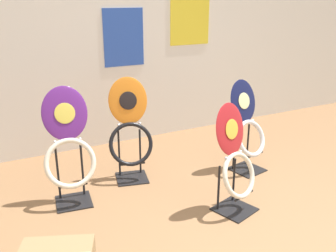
{
  "coord_description": "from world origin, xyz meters",
  "views": [
    {
      "loc": [
        -1.5,
        -1.35,
        1.59
      ],
      "look_at": [
        -0.11,
        1.31,
        0.55
      ],
      "focal_mm": 40.0,
      "sensor_mm": 36.0,
      "label": 1
    }
  ],
  "objects_px": {
    "toilet_seat_display_navy_moon": "(248,131)",
    "toilet_seat_display_orange_sun": "(130,133)",
    "toilet_seat_display_purple_note": "(69,148)",
    "toilet_seat_display_crimson_swirl": "(235,161)"
  },
  "relations": [
    {
      "from": "toilet_seat_display_navy_moon",
      "to": "toilet_seat_display_orange_sun",
      "type": "distance_m",
      "value": 1.11
    },
    {
      "from": "toilet_seat_display_navy_moon",
      "to": "toilet_seat_display_orange_sun",
      "type": "relative_size",
      "value": 0.93
    },
    {
      "from": "toilet_seat_display_crimson_swirl",
      "to": "toilet_seat_display_purple_note",
      "type": "xyz_separation_m",
      "value": [
        -1.08,
        0.71,
        0.05
      ]
    },
    {
      "from": "toilet_seat_display_orange_sun",
      "to": "toilet_seat_display_navy_moon",
      "type": "bearing_deg",
      "value": -18.39
    },
    {
      "from": "toilet_seat_display_crimson_swirl",
      "to": "toilet_seat_display_purple_note",
      "type": "height_order",
      "value": "toilet_seat_display_purple_note"
    },
    {
      "from": "toilet_seat_display_navy_moon",
      "to": "toilet_seat_display_purple_note",
      "type": "bearing_deg",
      "value": 173.51
    },
    {
      "from": "toilet_seat_display_purple_note",
      "to": "toilet_seat_display_orange_sun",
      "type": "xyz_separation_m",
      "value": [
        0.58,
        0.16,
        -0.02
      ]
    },
    {
      "from": "toilet_seat_display_crimson_swirl",
      "to": "toilet_seat_display_orange_sun",
      "type": "distance_m",
      "value": 1.01
    },
    {
      "from": "toilet_seat_display_navy_moon",
      "to": "toilet_seat_display_orange_sun",
      "type": "height_order",
      "value": "toilet_seat_display_orange_sun"
    },
    {
      "from": "toilet_seat_display_navy_moon",
      "to": "toilet_seat_display_purple_note",
      "type": "relative_size",
      "value": 0.92
    }
  ]
}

